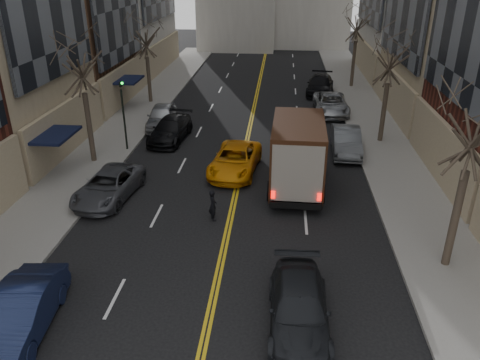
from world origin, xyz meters
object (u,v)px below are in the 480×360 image
object	(u,v)px
ups_truck	(297,153)
observer_sedan	(299,308)
taxi	(235,160)
pedestrian	(213,205)

from	to	relation	value
ups_truck	observer_sedan	xyz separation A→B (m)	(-0.14, -10.59, -1.18)
ups_truck	taxi	bearing A→B (deg)	156.75
taxi	pedestrian	xyz separation A→B (m)	(-0.48, -5.52, 0.03)
observer_sedan	ups_truck	bearing A→B (deg)	88.50
observer_sedan	taxi	size ratio (longest dim) A/B	0.93
ups_truck	observer_sedan	distance (m)	10.66
pedestrian	taxi	bearing A→B (deg)	-29.07
ups_truck	pedestrian	bearing A→B (deg)	-132.97
pedestrian	ups_truck	bearing A→B (deg)	-68.59
taxi	observer_sedan	bearing A→B (deg)	-68.97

